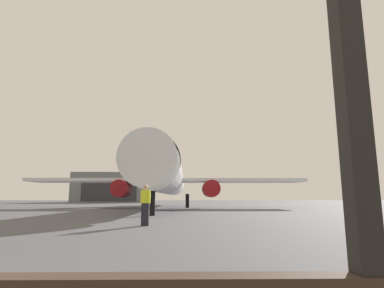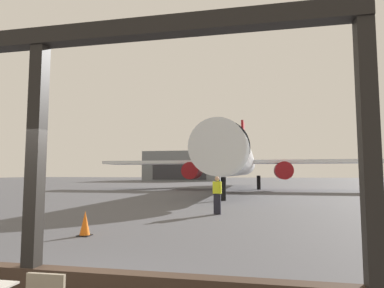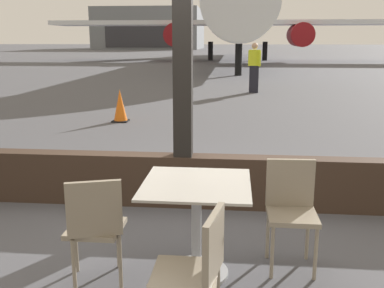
{
  "view_description": "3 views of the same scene",
  "coord_description": "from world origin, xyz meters",
  "px_view_note": "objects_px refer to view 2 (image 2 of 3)",
  "views": [
    {
      "loc": [
        2.98,
        -2.5,
        1.18
      ],
      "look_at": [
        3.27,
        13.53,
        3.96
      ],
      "focal_mm": 29.03,
      "sensor_mm": 36.0,
      "label": 1
    },
    {
      "loc": [
        3.11,
        -4.15,
        1.88
      ],
      "look_at": [
        -0.56,
        14.01,
        3.53
      ],
      "focal_mm": 30.81,
      "sensor_mm": 36.0,
      "label": 2
    },
    {
      "loc": [
        0.56,
        -4.78,
        1.87
      ],
      "look_at": [
        0.19,
        -0.94,
        0.95
      ],
      "focal_mm": 41.39,
      "sensor_mm": 36.0,
      "label": 3
    }
  ],
  "objects_px": {
    "distant_hangar": "(187,167)",
    "ground_crew_worker": "(217,195)",
    "traffic_cone": "(85,224)",
    "airplane": "(237,159)"
  },
  "relations": [
    {
      "from": "airplane",
      "to": "ground_crew_worker",
      "type": "height_order",
      "value": "airplane"
    },
    {
      "from": "distant_hangar",
      "to": "airplane",
      "type": "bearing_deg",
      "value": -71.36
    },
    {
      "from": "ground_crew_worker",
      "to": "traffic_cone",
      "type": "height_order",
      "value": "ground_crew_worker"
    },
    {
      "from": "traffic_cone",
      "to": "airplane",
      "type": "bearing_deg",
      "value": 84.42
    },
    {
      "from": "ground_crew_worker",
      "to": "traffic_cone",
      "type": "xyz_separation_m",
      "value": [
        -3.28,
        -6.0,
        -0.55
      ]
    },
    {
      "from": "ground_crew_worker",
      "to": "distant_hangar",
      "type": "xyz_separation_m",
      "value": [
        -16.94,
        71.1,
        2.8
      ]
    },
    {
      "from": "ground_crew_worker",
      "to": "distant_hangar",
      "type": "relative_size",
      "value": 0.09
    },
    {
      "from": "traffic_cone",
      "to": "distant_hangar",
      "type": "relative_size",
      "value": 0.04
    },
    {
      "from": "distant_hangar",
      "to": "ground_crew_worker",
      "type": "bearing_deg",
      "value": -76.6
    },
    {
      "from": "traffic_cone",
      "to": "distant_hangar",
      "type": "distance_m",
      "value": 78.37
    }
  ]
}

